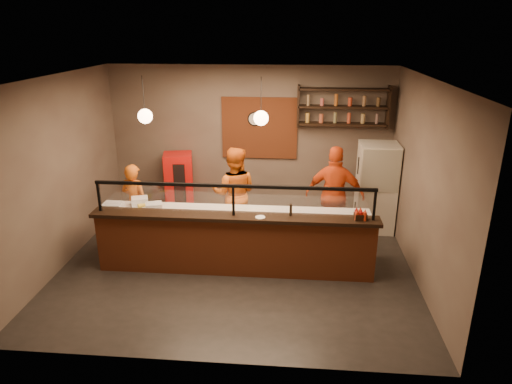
# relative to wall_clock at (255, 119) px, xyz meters

# --- Properties ---
(floor) EXTENTS (6.00, 6.00, 0.00)m
(floor) POSITION_rel_wall_clock_xyz_m (-0.10, -2.46, -2.10)
(floor) COLOR black
(floor) RESTS_ON ground
(ceiling) EXTENTS (6.00, 6.00, 0.00)m
(ceiling) POSITION_rel_wall_clock_xyz_m (-0.10, -2.46, 1.10)
(ceiling) COLOR #36302A
(ceiling) RESTS_ON wall_back
(wall_back) EXTENTS (6.00, 0.00, 6.00)m
(wall_back) POSITION_rel_wall_clock_xyz_m (-0.10, 0.04, -0.50)
(wall_back) COLOR #6A5C4E
(wall_back) RESTS_ON floor
(wall_left) EXTENTS (0.00, 5.00, 5.00)m
(wall_left) POSITION_rel_wall_clock_xyz_m (-3.10, -2.46, -0.50)
(wall_left) COLOR #6A5C4E
(wall_left) RESTS_ON floor
(wall_right) EXTENTS (0.00, 5.00, 5.00)m
(wall_right) POSITION_rel_wall_clock_xyz_m (2.90, -2.46, -0.50)
(wall_right) COLOR #6A5C4E
(wall_right) RESTS_ON floor
(wall_front) EXTENTS (6.00, 0.00, 6.00)m
(wall_front) POSITION_rel_wall_clock_xyz_m (-0.10, -4.96, -0.50)
(wall_front) COLOR #6A5C4E
(wall_front) RESTS_ON floor
(brick_patch) EXTENTS (1.60, 0.04, 1.30)m
(brick_patch) POSITION_rel_wall_clock_xyz_m (0.10, 0.01, -0.20)
(brick_patch) COLOR brown
(brick_patch) RESTS_ON wall_back
(service_counter) EXTENTS (4.60, 0.25, 1.00)m
(service_counter) POSITION_rel_wall_clock_xyz_m (-0.10, -2.76, -1.60)
(service_counter) COLOR brown
(service_counter) RESTS_ON floor
(counter_ledge) EXTENTS (4.70, 0.37, 0.06)m
(counter_ledge) POSITION_rel_wall_clock_xyz_m (-0.10, -2.76, -1.07)
(counter_ledge) COLOR black
(counter_ledge) RESTS_ON service_counter
(worktop_cabinet) EXTENTS (4.60, 0.75, 0.85)m
(worktop_cabinet) POSITION_rel_wall_clock_xyz_m (-0.10, -2.26, -1.68)
(worktop_cabinet) COLOR gray
(worktop_cabinet) RESTS_ON floor
(worktop) EXTENTS (4.60, 0.75, 0.05)m
(worktop) POSITION_rel_wall_clock_xyz_m (-0.10, -2.26, -1.23)
(worktop) COLOR white
(worktop) RESTS_ON worktop_cabinet
(sneeze_guard) EXTENTS (4.50, 0.05, 0.52)m
(sneeze_guard) POSITION_rel_wall_clock_xyz_m (-0.10, -2.76, -0.73)
(sneeze_guard) COLOR white
(sneeze_guard) RESTS_ON counter_ledge
(wall_shelving) EXTENTS (1.84, 0.28, 0.85)m
(wall_shelving) POSITION_rel_wall_clock_xyz_m (1.80, -0.14, 0.30)
(wall_shelving) COLOR black
(wall_shelving) RESTS_ON wall_back
(wall_clock) EXTENTS (0.30, 0.04, 0.30)m
(wall_clock) POSITION_rel_wall_clock_xyz_m (0.00, 0.00, 0.00)
(wall_clock) COLOR black
(wall_clock) RESTS_ON wall_back
(pendant_left) EXTENTS (0.24, 0.24, 0.77)m
(pendant_left) POSITION_rel_wall_clock_xyz_m (-1.60, -2.26, 0.45)
(pendant_left) COLOR black
(pendant_left) RESTS_ON ceiling
(pendant_right) EXTENTS (0.24, 0.24, 0.77)m
(pendant_right) POSITION_rel_wall_clock_xyz_m (0.30, -2.26, 0.45)
(pendant_right) COLOR black
(pendant_right) RESTS_ON ceiling
(cook_left) EXTENTS (0.64, 0.52, 1.53)m
(cook_left) POSITION_rel_wall_clock_xyz_m (-2.15, -1.63, -1.33)
(cook_left) COLOR orange
(cook_left) RESTS_ON floor
(cook_mid) EXTENTS (0.89, 0.69, 1.82)m
(cook_mid) POSITION_rel_wall_clock_xyz_m (-0.27, -1.36, -1.19)
(cook_mid) COLOR #CA5913
(cook_mid) RESTS_ON floor
(cook_right) EXTENTS (1.16, 0.63, 1.88)m
(cook_right) POSITION_rel_wall_clock_xyz_m (1.63, -1.37, -1.16)
(cook_right) COLOR #D24113
(cook_right) RESTS_ON floor
(fridge) EXTENTS (0.76, 0.71, 1.79)m
(fridge) POSITION_rel_wall_clock_xyz_m (2.50, -0.73, -1.20)
(fridge) COLOR beige
(fridge) RESTS_ON floor
(red_cooler) EXTENTS (0.70, 0.66, 1.39)m
(red_cooler) POSITION_rel_wall_clock_xyz_m (-1.63, -0.31, -1.41)
(red_cooler) COLOR red
(red_cooler) RESTS_ON floor
(pizza_dough) EXTENTS (0.68, 0.68, 0.01)m
(pizza_dough) POSITION_rel_wall_clock_xyz_m (0.27, -2.32, -1.19)
(pizza_dough) COLOR silver
(pizza_dough) RESTS_ON worktop
(prep_tub_a) EXTENTS (0.34, 0.30, 0.14)m
(prep_tub_a) POSITION_rel_wall_clock_xyz_m (-1.57, -2.30, -1.13)
(prep_tub_a) COLOR silver
(prep_tub_a) RESTS_ON worktop
(prep_tub_b) EXTENTS (0.35, 0.31, 0.14)m
(prep_tub_b) POSITION_rel_wall_clock_xyz_m (-1.90, -2.06, -1.13)
(prep_tub_b) COLOR white
(prep_tub_b) RESTS_ON worktop
(prep_tub_c) EXTENTS (0.33, 0.27, 0.16)m
(prep_tub_c) POSITION_rel_wall_clock_xyz_m (-2.25, -2.42, -1.12)
(prep_tub_c) COLOR silver
(prep_tub_c) RESTS_ON worktop
(rolling_pin) EXTENTS (0.35, 0.29, 0.07)m
(rolling_pin) POSITION_rel_wall_clock_xyz_m (-1.73, -2.09, -1.17)
(rolling_pin) COLOR gold
(rolling_pin) RESTS_ON worktop
(condiment_caddy) EXTENTS (0.20, 0.17, 0.10)m
(condiment_caddy) POSITION_rel_wall_clock_xyz_m (1.92, -2.76, -0.99)
(condiment_caddy) COLOR black
(condiment_caddy) RESTS_ON counter_ledge
(pepper_mill) EXTENTS (0.05, 0.05, 0.19)m
(pepper_mill) POSITION_rel_wall_clock_xyz_m (0.82, -2.70, -0.94)
(pepper_mill) COLOR black
(pepper_mill) RESTS_ON counter_ledge
(small_plate) EXTENTS (0.21, 0.21, 0.01)m
(small_plate) POSITION_rel_wall_clock_xyz_m (0.34, -2.82, -1.03)
(small_plate) COLOR silver
(small_plate) RESTS_ON counter_ledge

